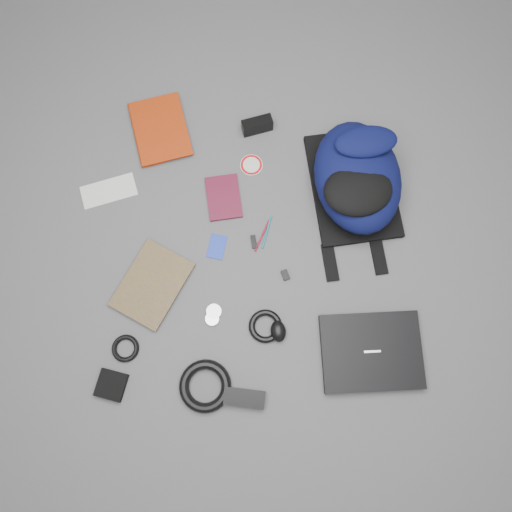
{
  "coord_description": "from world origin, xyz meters",
  "views": [
    {
      "loc": [
        0.01,
        -0.39,
        1.7
      ],
      "look_at": [
        0.0,
        0.0,
        0.02
      ],
      "focal_mm": 35.0,
      "sensor_mm": 36.0,
      "label": 1
    }
  ],
  "objects_px": {
    "compact_camera": "(257,125)",
    "mouse": "(278,331)",
    "pouch": "(111,385)",
    "laptop": "(371,352)",
    "backpack": "(357,177)",
    "comic_book": "(128,271)",
    "power_brick": "(244,398)",
    "textbook_red": "(134,136)",
    "dvd_case": "(224,197)"
  },
  "relations": [
    {
      "from": "dvd_case",
      "to": "compact_camera",
      "type": "bearing_deg",
      "value": 57.75
    },
    {
      "from": "mouse",
      "to": "pouch",
      "type": "relative_size",
      "value": 0.79
    },
    {
      "from": "comic_book",
      "to": "mouse",
      "type": "bearing_deg",
      "value": 6.86
    },
    {
      "from": "pouch",
      "to": "backpack",
      "type": "bearing_deg",
      "value": 41.24
    },
    {
      "from": "compact_camera",
      "to": "pouch",
      "type": "height_order",
      "value": "compact_camera"
    },
    {
      "from": "compact_camera",
      "to": "mouse",
      "type": "xyz_separation_m",
      "value": [
        0.09,
        -0.75,
        -0.01
      ]
    },
    {
      "from": "backpack",
      "to": "textbook_red",
      "type": "xyz_separation_m",
      "value": [
        -0.8,
        0.18,
        -0.08
      ]
    },
    {
      "from": "backpack",
      "to": "compact_camera",
      "type": "bearing_deg",
      "value": 138.52
    },
    {
      "from": "pouch",
      "to": "textbook_red",
      "type": "bearing_deg",
      "value": 89.39
    },
    {
      "from": "textbook_red",
      "to": "comic_book",
      "type": "bearing_deg",
      "value": -104.16
    },
    {
      "from": "laptop",
      "to": "textbook_red",
      "type": "height_order",
      "value": "laptop"
    },
    {
      "from": "laptop",
      "to": "textbook_red",
      "type": "bearing_deg",
      "value": 133.97
    },
    {
      "from": "textbook_red",
      "to": "power_brick",
      "type": "bearing_deg",
      "value": -80.97
    },
    {
      "from": "power_brick",
      "to": "pouch",
      "type": "bearing_deg",
      "value": -178.3
    },
    {
      "from": "textbook_red",
      "to": "compact_camera",
      "type": "height_order",
      "value": "compact_camera"
    },
    {
      "from": "power_brick",
      "to": "pouch",
      "type": "xyz_separation_m",
      "value": [
        -0.44,
        0.03,
        -0.0
      ]
    },
    {
      "from": "textbook_red",
      "to": "power_brick",
      "type": "height_order",
      "value": "power_brick"
    },
    {
      "from": "backpack",
      "to": "laptop",
      "type": "bearing_deg",
      "value": -94.47
    },
    {
      "from": "comic_book",
      "to": "mouse",
      "type": "xyz_separation_m",
      "value": [
        0.52,
        -0.2,
        0.01
      ]
    },
    {
      "from": "backpack",
      "to": "mouse",
      "type": "relative_size",
      "value": 6.35
    },
    {
      "from": "mouse",
      "to": "power_brick",
      "type": "xyz_separation_m",
      "value": [
        -0.11,
        -0.22,
        -0.0
      ]
    },
    {
      "from": "comic_book",
      "to": "dvd_case",
      "type": "xyz_separation_m",
      "value": [
        0.32,
        0.28,
        -0.0
      ]
    },
    {
      "from": "laptop",
      "to": "power_brick",
      "type": "xyz_separation_m",
      "value": [
        -0.42,
        -0.16,
        -0.0
      ]
    },
    {
      "from": "laptop",
      "to": "compact_camera",
      "type": "relative_size",
      "value": 2.97
    },
    {
      "from": "backpack",
      "to": "power_brick",
      "type": "xyz_separation_m",
      "value": [
        -0.37,
        -0.74,
        -0.08
      ]
    },
    {
      "from": "backpack",
      "to": "laptop",
      "type": "height_order",
      "value": "backpack"
    },
    {
      "from": "backpack",
      "to": "mouse",
      "type": "xyz_separation_m",
      "value": [
        -0.26,
        -0.53,
        -0.08
      ]
    },
    {
      "from": "dvd_case",
      "to": "mouse",
      "type": "xyz_separation_m",
      "value": [
        0.2,
        -0.47,
        0.01
      ]
    },
    {
      "from": "laptop",
      "to": "comic_book",
      "type": "bearing_deg",
      "value": 158.85
    },
    {
      "from": "mouse",
      "to": "dvd_case",
      "type": "bearing_deg",
      "value": 104.81
    },
    {
      "from": "dvd_case",
      "to": "pouch",
      "type": "height_order",
      "value": "pouch"
    },
    {
      "from": "laptop",
      "to": "textbook_red",
      "type": "distance_m",
      "value": 1.14
    },
    {
      "from": "laptop",
      "to": "comic_book",
      "type": "distance_m",
      "value": 0.87
    },
    {
      "from": "comic_book",
      "to": "backpack",
      "type": "bearing_deg",
      "value": 50.19
    },
    {
      "from": "compact_camera",
      "to": "laptop",
      "type": "bearing_deg",
      "value": -81.06
    },
    {
      "from": "backpack",
      "to": "comic_book",
      "type": "bearing_deg",
      "value": -166.3
    },
    {
      "from": "textbook_red",
      "to": "power_brick",
      "type": "relative_size",
      "value": 1.96
    },
    {
      "from": "backpack",
      "to": "power_brick",
      "type": "bearing_deg",
      "value": -125.6
    },
    {
      "from": "laptop",
      "to": "compact_camera",
      "type": "bearing_deg",
      "value": 112.13
    },
    {
      "from": "pouch",
      "to": "mouse",
      "type": "bearing_deg",
      "value": 18.77
    },
    {
      "from": "power_brick",
      "to": "comic_book",
      "type": "bearing_deg",
      "value": 140.81
    },
    {
      "from": "textbook_red",
      "to": "power_brick",
      "type": "distance_m",
      "value": 1.02
    },
    {
      "from": "laptop",
      "to": "textbook_red",
      "type": "relative_size",
      "value": 1.27
    },
    {
      "from": "dvd_case",
      "to": "comic_book",
      "type": "bearing_deg",
      "value": -148.39
    },
    {
      "from": "comic_book",
      "to": "power_brick",
      "type": "bearing_deg",
      "value": -17.54
    },
    {
      "from": "comic_book",
      "to": "power_brick",
      "type": "distance_m",
      "value": 0.59
    },
    {
      "from": "compact_camera",
      "to": "power_brick",
      "type": "xyz_separation_m",
      "value": [
        -0.02,
        -0.97,
        -0.01
      ]
    },
    {
      "from": "dvd_case",
      "to": "pouch",
      "type": "relative_size",
      "value": 1.81
    },
    {
      "from": "compact_camera",
      "to": "mouse",
      "type": "bearing_deg",
      "value": -100.61
    },
    {
      "from": "comic_book",
      "to": "compact_camera",
      "type": "bearing_deg",
      "value": 79.1
    }
  ]
}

